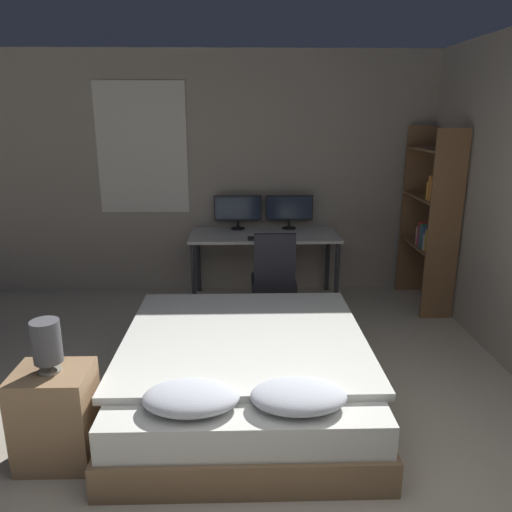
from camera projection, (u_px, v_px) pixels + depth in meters
The scene contains 11 objects.
wall_back at pixel (260, 175), 5.68m from camera, with size 12.00×0.08×2.70m.
bed at pixel (245, 372), 3.58m from camera, with size 1.73×2.00×0.56m.
nightstand at pixel (56, 416), 2.97m from camera, with size 0.44×0.37×0.59m.
bedside_lamp at pixel (47, 343), 2.83m from camera, with size 0.16×0.16×0.32m.
desk at pixel (264, 241), 5.47m from camera, with size 1.62×0.69×0.76m.
monitor_left at pixel (238, 210), 5.61m from camera, with size 0.54×0.16×0.38m.
monitor_right at pixel (289, 209), 5.63m from camera, with size 0.54×0.16×0.38m.
keyboard at pixel (265, 238), 5.21m from camera, with size 0.37×0.13×0.02m.
computer_mouse at pixel (292, 237), 5.22m from camera, with size 0.07×0.05×0.04m.
office_chair at pixel (274, 290), 4.81m from camera, with size 0.52×0.52×0.98m.
bookshelf at pixel (433, 215), 5.18m from camera, with size 0.33×0.87×1.90m.
Camera 1 is at (-0.21, -1.83, 2.03)m, focal length 35.00 mm.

